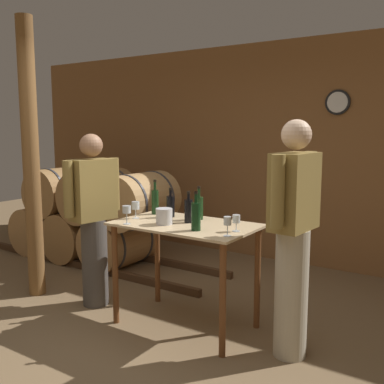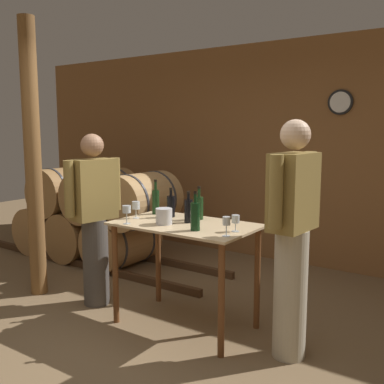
# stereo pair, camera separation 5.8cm
# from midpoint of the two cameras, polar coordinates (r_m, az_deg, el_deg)

# --- Properties ---
(ground_plane) EXTENTS (14.00, 14.00, 0.00)m
(ground_plane) POSITION_cam_midpoint_polar(r_m,az_deg,el_deg) (3.56, -8.91, -19.73)
(ground_plane) COLOR brown
(back_wall) EXTENTS (8.40, 0.08, 2.70)m
(back_wall) POSITION_cam_midpoint_polar(r_m,az_deg,el_deg) (5.64, 11.15, 4.87)
(back_wall) COLOR brown
(back_wall) RESTS_ON ground_plane
(barrel_rack) EXTENTS (4.03, 0.81, 1.16)m
(barrel_rack) POSITION_cam_midpoint_polar(r_m,az_deg,el_deg) (5.79, -13.13, -2.97)
(barrel_rack) COLOR #4C331E
(barrel_rack) RESTS_ON ground_plane
(tasting_table) EXTENTS (1.17, 0.70, 0.88)m
(tasting_table) POSITION_cam_midpoint_polar(r_m,az_deg,el_deg) (3.74, -1.30, -6.45)
(tasting_table) COLOR #D1B284
(tasting_table) RESTS_ON ground_plane
(wooden_post) EXTENTS (0.16, 0.16, 2.70)m
(wooden_post) POSITION_cam_midpoint_polar(r_m,az_deg,el_deg) (4.64, -20.10, 3.82)
(wooden_post) COLOR brown
(wooden_post) RESTS_ON ground_plane
(wine_bottle_far_left) EXTENTS (0.07, 0.07, 0.32)m
(wine_bottle_far_left) POSITION_cam_midpoint_polar(r_m,az_deg,el_deg) (4.10, -5.12, -1.13)
(wine_bottle_far_left) COLOR #193819
(wine_bottle_far_left) RESTS_ON tasting_table
(wine_bottle_left) EXTENTS (0.07, 0.07, 0.26)m
(wine_bottle_left) POSITION_cam_midpoint_polar(r_m,az_deg,el_deg) (3.95, -3.16, -1.74)
(wine_bottle_left) COLOR black
(wine_bottle_left) RESTS_ON tasting_table
(wine_bottle_center) EXTENTS (0.07, 0.07, 0.29)m
(wine_bottle_center) POSITION_cam_midpoint_polar(r_m,az_deg,el_deg) (3.85, 0.44, -1.93)
(wine_bottle_center) COLOR #193819
(wine_bottle_center) RESTS_ON tasting_table
(wine_bottle_right) EXTENTS (0.07, 0.07, 0.26)m
(wine_bottle_right) POSITION_cam_midpoint_polar(r_m,az_deg,el_deg) (3.72, -0.89, -2.32)
(wine_bottle_right) COLOR black
(wine_bottle_right) RESTS_ON tasting_table
(wine_bottle_far_right) EXTENTS (0.07, 0.07, 0.30)m
(wine_bottle_far_right) POSITION_cam_midpoint_polar(r_m,az_deg,el_deg) (3.43, 0.02, -3.01)
(wine_bottle_far_right) COLOR black
(wine_bottle_far_right) RESTS_ON tasting_table
(wine_glass_near_left) EXTENTS (0.07, 0.07, 0.15)m
(wine_glass_near_left) POSITION_cam_midpoint_polar(r_m,az_deg,el_deg) (3.92, -7.60, -1.78)
(wine_glass_near_left) COLOR silver
(wine_glass_near_left) RESTS_ON tasting_table
(wine_glass_near_center) EXTENTS (0.07, 0.07, 0.15)m
(wine_glass_near_center) POSITION_cam_midpoint_polar(r_m,az_deg,el_deg) (3.70, -8.75, -2.30)
(wine_glass_near_center) COLOR silver
(wine_glass_near_center) RESTS_ON tasting_table
(wine_glass_near_right) EXTENTS (0.06, 0.06, 0.13)m
(wine_glass_near_right) POSITION_cam_midpoint_polar(r_m,az_deg,el_deg) (3.42, 5.16, -3.52)
(wine_glass_near_right) COLOR silver
(wine_glass_near_right) RESTS_ON tasting_table
(wine_glass_far_side) EXTENTS (0.06, 0.06, 0.14)m
(wine_glass_far_side) POSITION_cam_midpoint_polar(r_m,az_deg,el_deg) (3.26, 4.02, -3.82)
(wine_glass_far_side) COLOR silver
(wine_glass_far_side) RESTS_ON tasting_table
(ice_bucket) EXTENTS (0.14, 0.14, 0.13)m
(ice_bucket) POSITION_cam_midpoint_polar(r_m,az_deg,el_deg) (3.67, -4.01, -3.10)
(ice_bucket) COLOR silver
(ice_bucket) RESTS_ON tasting_table
(person_host) EXTENTS (0.29, 0.58, 1.61)m
(person_host) POSITION_cam_midpoint_polar(r_m,az_deg,el_deg) (4.26, -12.80, -3.04)
(person_host) COLOR #4C4742
(person_host) RESTS_ON ground_plane
(person_visitor_with_scarf) EXTENTS (0.25, 0.59, 1.72)m
(person_visitor_with_scarf) POSITION_cam_midpoint_polar(r_m,az_deg,el_deg) (3.27, 12.22, -5.30)
(person_visitor_with_scarf) COLOR #B7AD93
(person_visitor_with_scarf) RESTS_ON ground_plane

